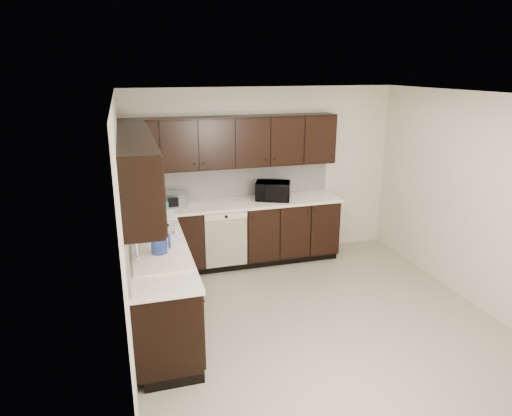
{
  "coord_description": "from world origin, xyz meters",
  "views": [
    {
      "loc": [
        -1.93,
        -4.29,
        2.76
      ],
      "look_at": [
        -0.51,
        0.6,
        1.18
      ],
      "focal_mm": 32.0,
      "sensor_mm": 36.0,
      "label": 1
    }
  ],
  "objects": [
    {
      "name": "floor",
      "position": [
        0.0,
        0.0,
        0.0
      ],
      "size": [
        4.0,
        4.0,
        0.0
      ],
      "primitive_type": "plane",
      "color": "#A19A85",
      "rests_on": "ground"
    },
    {
      "name": "ceiling",
      "position": [
        0.0,
        0.0,
        2.5
      ],
      "size": [
        4.0,
        4.0,
        0.0
      ],
      "primitive_type": "plane",
      "rotation": [
        3.14,
        0.0,
        0.0
      ],
      "color": "white",
      "rests_on": "wall_back"
    },
    {
      "name": "wall_back",
      "position": [
        0.0,
        2.0,
        1.25
      ],
      "size": [
        4.0,
        0.02,
        2.5
      ],
      "primitive_type": "cube",
      "color": "beige",
      "rests_on": "floor"
    },
    {
      "name": "wall_left",
      "position": [
        -2.0,
        0.0,
        1.25
      ],
      "size": [
        0.02,
        4.0,
        2.5
      ],
      "primitive_type": "cube",
      "color": "beige",
      "rests_on": "floor"
    },
    {
      "name": "wall_right",
      "position": [
        2.0,
        0.0,
        1.25
      ],
      "size": [
        0.02,
        4.0,
        2.5
      ],
      "primitive_type": "cube",
      "color": "beige",
      "rests_on": "floor"
    },
    {
      "name": "wall_front",
      "position": [
        0.0,
        -2.0,
        1.25
      ],
      "size": [
        4.0,
        0.02,
        2.5
      ],
      "primitive_type": "cube",
      "color": "beige",
      "rests_on": "floor"
    },
    {
      "name": "lower_cabinets",
      "position": [
        -1.01,
        1.11,
        0.41
      ],
      "size": [
        3.0,
        2.8,
        0.9
      ],
      "color": "black",
      "rests_on": "floor"
    },
    {
      "name": "countertop",
      "position": [
        -1.01,
        1.11,
        0.92
      ],
      "size": [
        3.03,
        2.83,
        0.04
      ],
      "color": "white",
      "rests_on": "lower_cabinets"
    },
    {
      "name": "backsplash",
      "position": [
        -1.22,
        1.32,
        1.18
      ],
      "size": [
        3.0,
        2.8,
        0.48
      ],
      "color": "silver",
      "rests_on": "countertop"
    },
    {
      "name": "upper_cabinets",
      "position": [
        -1.1,
        1.2,
        1.77
      ],
      "size": [
        3.0,
        2.8,
        0.7
      ],
      "color": "black",
      "rests_on": "wall_back"
    },
    {
      "name": "dishwasher",
      "position": [
        -0.7,
        1.41,
        0.55
      ],
      "size": [
        0.58,
        0.04,
        0.78
      ],
      "color": "#F2E4C6",
      "rests_on": "lower_cabinets"
    },
    {
      "name": "sink",
      "position": [
        -1.68,
        -0.01,
        0.88
      ],
      "size": [
        0.54,
        0.82,
        0.42
      ],
      "color": "#F2E4C6",
      "rests_on": "countertop"
    },
    {
      "name": "microwave",
      "position": [
        0.05,
        1.66,
        1.07
      ],
      "size": [
        0.57,
        0.48,
        0.27
      ],
      "primitive_type": "imported",
      "rotation": [
        0.0,
        0.0,
        -0.39
      ],
      "color": "black",
      "rests_on": "countertop"
    },
    {
      "name": "soap_bottle_a",
      "position": [
        -1.49,
        0.27,
        1.05
      ],
      "size": [
        0.12,
        0.12,
        0.22
      ],
      "primitive_type": "imported",
      "rotation": [
        0.0,
        0.0,
        -0.18
      ],
      "color": "gray",
      "rests_on": "countertop"
    },
    {
      "name": "soap_bottle_b",
      "position": [
        -1.77,
        0.42,
        1.06
      ],
      "size": [
        0.1,
        0.1,
        0.24
      ],
      "primitive_type": "imported",
      "rotation": [
        0.0,
        0.0,
        0.08
      ],
      "color": "gray",
      "rests_on": "countertop"
    },
    {
      "name": "toaster_oven",
      "position": [
        -1.32,
        1.71,
        1.04
      ],
      "size": [
        0.37,
        0.32,
        0.2
      ],
      "primitive_type": "cube",
      "rotation": [
        0.0,
        0.0,
        -0.31
      ],
      "color": "silver",
      "rests_on": "countertop"
    },
    {
      "name": "storage_bin",
      "position": [
        -1.68,
        0.81,
        1.03
      ],
      "size": [
        0.54,
        0.45,
        0.18
      ],
      "primitive_type": "cube",
      "rotation": [
        0.0,
        0.0,
        -0.25
      ],
      "color": "white",
      "rests_on": "countertop"
    },
    {
      "name": "blue_pitcher",
      "position": [
        -1.68,
        0.09,
        1.06
      ],
      "size": [
        0.21,
        0.21,
        0.24
      ],
      "primitive_type": "cylinder",
      "rotation": [
        0.0,
        0.0,
        0.42
      ],
      "color": "navy",
      "rests_on": "countertop"
    },
    {
      "name": "teal_tumbler",
      "position": [
        -1.5,
        1.35,
        1.03
      ],
      "size": [
        0.1,
        0.1,
        0.19
      ],
      "primitive_type": "cylinder",
      "rotation": [
        0.0,
        0.0,
        -0.25
      ],
      "color": "#0D927F",
      "rests_on": "countertop"
    },
    {
      "name": "paper_towel_roll",
      "position": [
        -1.61,
        1.27,
        1.1
      ],
      "size": [
        0.17,
        0.17,
        0.32
      ],
      "primitive_type": "cylinder",
      "rotation": [
        0.0,
        0.0,
        0.21
      ],
      "color": "white",
      "rests_on": "countertop"
    }
  ]
}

